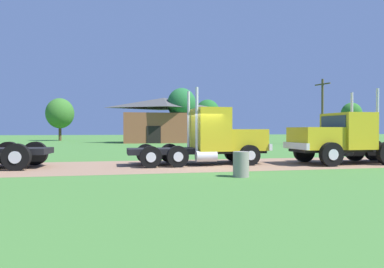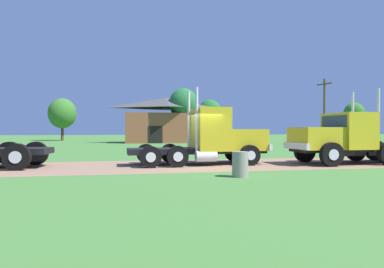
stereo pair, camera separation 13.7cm
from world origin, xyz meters
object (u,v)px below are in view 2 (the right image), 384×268
at_px(steel_barrel, 240,164).
at_px(utility_pole_near, 324,110).
at_px(truck_near_left, 342,139).
at_px(shed_building, 166,121).
at_px(truck_foreground_white, 214,139).

relative_size(steel_barrel, utility_pole_near, 0.12).
height_order(steel_barrel, utility_pole_near, utility_pole_near).
xyz_separation_m(truck_near_left, steel_barrel, (-6.76, -3.71, -0.80)).
xyz_separation_m(shed_building, utility_pole_near, (17.49, -10.13, 1.14)).
bearing_deg(steel_barrel, truck_foreground_white, 86.82).
relative_size(shed_building, utility_pole_near, 1.48).
distance_m(truck_foreground_white, truck_near_left, 6.59).
bearing_deg(steel_barrel, utility_pole_near, 52.44).
xyz_separation_m(truck_near_left, utility_pole_near, (11.89, 20.55, 2.82)).
bearing_deg(truck_foreground_white, truck_near_left, -9.48).
relative_size(truck_foreground_white, shed_building, 0.62).
bearing_deg(truck_foreground_white, steel_barrel, -93.18).
relative_size(truck_foreground_white, truck_near_left, 1.06).
xyz_separation_m(truck_near_left, shed_building, (-5.59, 30.68, 1.67)).
bearing_deg(shed_building, steel_barrel, -91.95).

